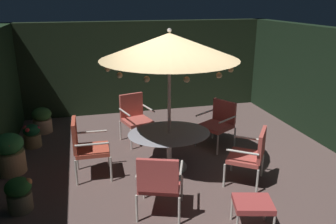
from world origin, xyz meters
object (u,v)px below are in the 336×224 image
ottoman_footrest (253,205)px  patio_chair_east (135,115)px  patio_chair_south (159,181)px  potted_plant_left_far (32,135)px  patio_chair_southeast (85,144)px  potted_plant_front_corner (9,153)px  potted_plant_back_left (42,120)px  patio_chair_northeast (219,121)px  patio_umbrella (169,46)px  patio_chair_north (251,153)px  potted_plant_right_near (19,194)px  patio_dining_table (169,140)px

ottoman_footrest → patio_chair_east: bearing=106.7°
patio_chair_south → potted_plant_left_far: patio_chair_south is taller
patio_chair_southeast → potted_plant_front_corner: (-1.32, 0.49, -0.23)m
potted_plant_back_left → patio_chair_south: bearing=-63.4°
patio_chair_northeast → potted_plant_left_far: 3.93m
patio_umbrella → patio_chair_north: (1.18, -0.87, -1.67)m
potted_plant_right_near → potted_plant_front_corner: bearing=104.5°
patio_chair_east → potted_plant_front_corner: patio_chair_east is taller
patio_chair_north → patio_chair_southeast: (-2.66, 0.91, 0.05)m
patio_umbrella → patio_chair_northeast: bearing=30.3°
patio_dining_table → patio_chair_northeast: 1.47m
patio_chair_southeast → potted_plant_left_far: 1.95m
patio_chair_east → potted_plant_front_corner: bearing=-159.8°
patio_chair_northeast → potted_plant_back_left: 4.06m
ottoman_footrest → patio_chair_north: bearing=64.1°
patio_umbrella → potted_plant_front_corner: size_ratio=3.43×
patio_chair_east → potted_plant_back_left: (-2.02, 1.02, -0.28)m
patio_chair_south → patio_chair_north: bearing=17.0°
patio_chair_southeast → potted_plant_back_left: size_ratio=1.78×
potted_plant_right_near → potted_plant_front_corner: size_ratio=0.70×
patio_umbrella → potted_plant_left_far: size_ratio=5.15×
patio_chair_north → potted_plant_right_near: bearing=178.0°
potted_plant_back_left → patio_chair_east: bearing=-26.8°
patio_chair_northeast → patio_chair_south: patio_chair_south is taller
patio_chair_south → potted_plant_back_left: bearing=116.6°
ottoman_footrest → potted_plant_right_near: potted_plant_right_near is taller
patio_umbrella → patio_chair_northeast: (1.27, 0.74, -1.69)m
patio_chair_northeast → patio_chair_southeast: 2.83m
potted_plant_left_far → patio_chair_south: bearing=-55.7°
patio_umbrella → patio_chair_northeast: size_ratio=2.67×
patio_dining_table → patio_chair_northeast: bearing=30.3°
potted_plant_front_corner → patio_chair_south: bearing=-39.9°
potted_plant_back_left → potted_plant_front_corner: 1.94m
patio_chair_south → potted_plant_back_left: 4.28m
patio_chair_southeast → patio_chair_northeast: bearing=14.3°
potted_plant_front_corner → patio_dining_table: bearing=-10.8°
patio_chair_north → patio_chair_east: 2.78m
patio_umbrella → patio_chair_northeast: 2.24m
patio_umbrella → potted_plant_front_corner: patio_umbrella is taller
patio_umbrella → potted_plant_back_left: bearing=134.7°
patio_umbrella → patio_chair_north: size_ratio=2.62×
patio_chair_northeast → potted_plant_front_corner: patio_chair_northeast is taller
patio_chair_east → potted_plant_front_corner: (-2.40, -0.88, -0.21)m
potted_plant_back_left → patio_chair_north: bearing=-42.6°
patio_dining_table → potted_plant_back_left: patio_dining_table is taller
patio_chair_northeast → ottoman_footrest: patio_chair_northeast is taller
patio_dining_table → patio_chair_north: size_ratio=1.55×
patio_chair_east → potted_plant_right_near: size_ratio=1.99×
patio_chair_southeast → potted_plant_front_corner: patio_chair_southeast is taller
patio_chair_northeast → patio_chair_east: bearing=157.9°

